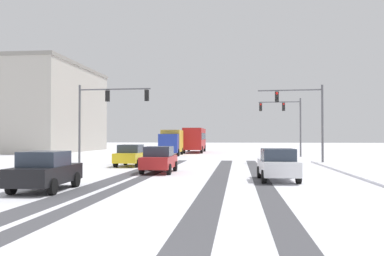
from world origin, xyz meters
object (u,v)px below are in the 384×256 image
at_px(car_black_fourth, 45,171).
at_px(car_yellow_cab_lead, 131,155).
at_px(traffic_signal_near_left, 104,107).
at_px(bus_oncoming, 195,138).
at_px(car_white_third, 278,165).
at_px(traffic_signal_far_right, 286,116).
at_px(box_truck_delivery, 172,142).
at_px(car_red_second, 159,159).
at_px(traffic_signal_near_right, 305,111).

bearing_deg(car_black_fourth, car_yellow_cab_lead, 90.51).
height_order(traffic_signal_near_left, bus_oncoming, traffic_signal_near_left).
relative_size(traffic_signal_near_left, car_white_third, 1.56).
relative_size(traffic_signal_far_right, box_truck_delivery, 0.87).
bearing_deg(traffic_signal_far_right, traffic_signal_near_left, -139.05).
height_order(car_red_second, car_white_third, same).
height_order(traffic_signal_near_right, car_red_second, traffic_signal_near_right).
xyz_separation_m(car_red_second, car_white_third, (6.81, -3.90, 0.00)).
bearing_deg(car_white_third, car_red_second, 150.21).
xyz_separation_m(car_red_second, box_truck_delivery, (-3.03, 23.70, 0.82)).
bearing_deg(bus_oncoming, car_yellow_cab_lead, -93.89).
height_order(traffic_signal_near_right, car_white_third, traffic_signal_near_right).
xyz_separation_m(traffic_signal_near_right, traffic_signal_near_left, (-16.42, -2.16, 0.26)).
bearing_deg(car_white_third, car_yellow_cab_lead, 137.02).
height_order(traffic_signal_near_left, car_white_third, traffic_signal_near_left).
bearing_deg(bus_oncoming, car_red_second, -87.85).
bearing_deg(car_red_second, car_white_third, -29.79).
relative_size(car_yellow_cab_lead, car_white_third, 0.99).
relative_size(traffic_signal_near_left, car_red_second, 1.58).
bearing_deg(car_black_fourth, traffic_signal_near_left, 100.36).
xyz_separation_m(car_yellow_cab_lead, car_black_fourth, (0.13, -14.25, 0.00)).
distance_m(traffic_signal_near_right, traffic_signal_far_right, 11.96).
bearing_deg(car_yellow_cab_lead, car_red_second, -59.56).
relative_size(car_yellow_cab_lead, box_truck_delivery, 0.55).
height_order(traffic_signal_far_right, car_white_third, traffic_signal_far_right).
bearing_deg(traffic_signal_far_right, car_black_fourth, -113.21).
bearing_deg(box_truck_delivery, traffic_signal_near_left, -100.97).
height_order(car_yellow_cab_lead, bus_oncoming, bus_oncoming).
xyz_separation_m(traffic_signal_near_right, car_yellow_cab_lead, (-13.49, -4.61, -3.57)).
bearing_deg(car_black_fourth, traffic_signal_far_right, 66.79).
height_order(traffic_signal_near_right, traffic_signal_near_left, same).
distance_m(traffic_signal_near_right, car_white_third, 14.79).
relative_size(car_white_third, bus_oncoming, 0.38).
distance_m(traffic_signal_near_left, traffic_signal_far_right, 21.54).
relative_size(car_red_second, car_white_third, 0.99).
bearing_deg(traffic_signal_near_left, car_yellow_cab_lead, -39.99).
xyz_separation_m(car_black_fourth, box_truck_delivery, (0.02, 32.53, 0.82)).
distance_m(car_red_second, box_truck_delivery, 23.90).
xyz_separation_m(traffic_signal_near_left, car_yellow_cab_lead, (2.93, -2.45, -3.83)).
distance_m(traffic_signal_near_left, car_white_third, 17.88).
height_order(traffic_signal_near_left, car_yellow_cab_lead, traffic_signal_near_left).
relative_size(traffic_signal_near_right, traffic_signal_far_right, 1.00).
bearing_deg(car_red_second, bus_oncoming, 92.15).
bearing_deg(car_black_fourth, traffic_signal_near_right, 54.67).
bearing_deg(traffic_signal_far_right, box_truck_delivery, 172.59).
bearing_deg(car_red_second, car_black_fourth, -109.04).
height_order(traffic_signal_far_right, bus_oncoming, traffic_signal_far_right).
distance_m(traffic_signal_near_right, bus_oncoming, 26.37).
distance_m(traffic_signal_near_right, car_black_fourth, 23.39).
height_order(car_black_fourth, box_truck_delivery, box_truck_delivery).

